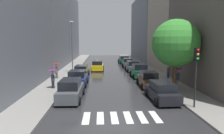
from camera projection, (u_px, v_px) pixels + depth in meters
ground_plane at (108, 70)px, 36.30m from camera, size 28.00×72.00×0.04m
sidewalk_left at (70, 69)px, 35.94m from camera, size 3.00×72.00×0.15m
sidewalk_right at (145, 69)px, 36.64m from camera, size 3.00×72.00×0.15m
crosswalk_stripes at (121, 117)px, 13.59m from camera, size 4.95×2.20×0.01m
building_left_mid at (45, 28)px, 36.59m from camera, size 6.00×16.52×14.24m
building_left_far at (63, 28)px, 55.18m from camera, size 6.00×19.42×16.54m
building_right_near at (222, 21)px, 21.21m from camera, size 6.00×14.99×13.81m
building_right_mid at (174, 26)px, 35.21m from camera, size 6.00×12.97×14.96m
building_right_far at (149, 29)px, 52.71m from camera, size 6.00×21.67×15.59m
parked_car_left_nearest at (71, 90)px, 17.57m from camera, size 2.05×4.72×1.76m
parked_car_left_second at (78, 78)px, 23.17m from camera, size 2.24×4.13×1.70m
parked_car_left_third at (81, 71)px, 29.30m from camera, size 2.11×4.57×1.54m
parked_car_right_nearest at (162, 92)px, 17.34m from camera, size 2.12×4.65×1.59m
parked_car_right_second at (148, 79)px, 22.77m from camera, size 2.11×4.61×1.66m
parked_car_right_third at (139, 71)px, 28.44m from camera, size 2.18×4.11×1.82m
parked_car_right_fourth at (132, 66)px, 34.05m from camera, size 2.12×4.40×1.70m
parked_car_right_fifth at (128, 63)px, 39.58m from camera, size 2.18×4.49×1.67m
parked_car_right_sixth at (124, 60)px, 46.31m from camera, size 2.32×4.63×1.63m
taxi_midroad at (98, 66)px, 35.10m from camera, size 2.11×4.47×1.81m
pedestrian_foreground at (53, 75)px, 21.13m from camera, size 0.90×0.90×1.86m
pedestrian_near_tree at (178, 73)px, 21.37m from camera, size 1.15×1.15×2.04m
pedestrian_by_kerb at (56, 68)px, 26.81m from camera, size 0.97×0.97×1.86m
pedestrian_far_side at (168, 72)px, 27.15m from camera, size 0.36×0.36×1.60m
street_tree_right at (176, 43)px, 19.89m from camera, size 4.53×4.53×6.83m
traffic_light_right_corner at (196, 64)px, 14.80m from camera, size 0.30×0.42×4.30m
lamp_post_left at (72, 43)px, 31.25m from camera, size 0.60×0.28×7.69m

